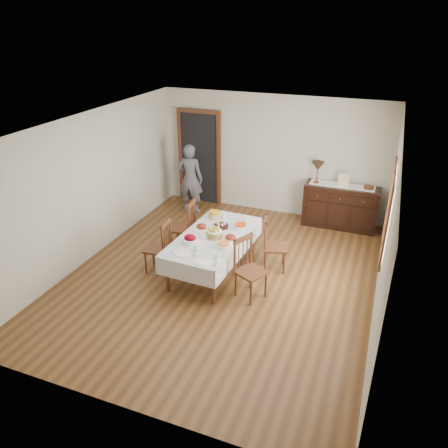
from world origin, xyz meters
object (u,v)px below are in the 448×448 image
(chair_left_near, at_px, (160,246))
(table_lamp, at_px, (318,167))
(chair_right_far, at_px, (272,244))
(chair_left_far, at_px, (185,226))
(dining_table, at_px, (213,240))
(chair_right_near, at_px, (249,268))
(sideboard, at_px, (340,206))
(person, at_px, (190,176))

(chair_left_near, distance_m, table_lamp, 3.69)
(chair_right_far, bearing_deg, chair_left_far, 71.82)
(chair_left_near, bearing_deg, chair_right_far, 107.29)
(dining_table, relative_size, table_lamp, 4.53)
(dining_table, bearing_deg, chair_right_far, 29.15)
(dining_table, height_order, chair_left_near, chair_left_near)
(chair_left_near, xyz_separation_m, table_lamp, (2.10, 2.93, 0.77))
(table_lamp, bearing_deg, chair_right_far, -98.56)
(chair_right_far, bearing_deg, chair_left_near, 97.45)
(chair_left_near, relative_size, chair_right_far, 1.00)
(chair_right_near, relative_size, chair_right_far, 1.03)
(chair_right_near, bearing_deg, chair_right_far, 18.38)
(chair_left_near, distance_m, sideboard, 3.95)
(chair_left_far, xyz_separation_m, chair_right_near, (1.57, -0.98, -0.01))
(person, bearing_deg, chair_left_near, 97.81)
(chair_left_far, xyz_separation_m, table_lamp, (2.03, 2.10, 0.75))
(person, distance_m, table_lamp, 2.76)
(table_lamp, bearing_deg, person, -171.36)
(dining_table, bearing_deg, sideboard, 58.88)
(chair_left_near, height_order, chair_left_far, chair_left_far)
(chair_left_far, bearing_deg, chair_right_far, 80.75)
(chair_left_far, height_order, table_lamp, table_lamp)
(chair_right_far, distance_m, person, 2.97)
(chair_left_far, bearing_deg, person, -165.16)
(chair_left_near, distance_m, chair_right_far, 1.93)
(dining_table, distance_m, chair_right_near, 0.92)
(chair_right_far, xyz_separation_m, person, (-2.37, 1.76, 0.34))
(chair_right_far, relative_size, sideboard, 0.64)
(chair_left_far, distance_m, chair_right_near, 1.85)
(chair_left_near, xyz_separation_m, chair_right_far, (1.78, 0.76, 0.00))
(table_lamp, bearing_deg, chair_left_near, -125.67)
(chair_right_near, bearing_deg, sideboard, 8.58)
(chair_left_far, xyz_separation_m, chair_right_far, (1.70, -0.07, -0.02))
(dining_table, xyz_separation_m, table_lamp, (1.25, 2.62, 0.64))
(chair_right_near, height_order, chair_right_far, chair_right_near)
(chair_left_far, relative_size, table_lamp, 2.19)
(chair_right_far, height_order, person, person)
(chair_left_near, height_order, table_lamp, table_lamp)
(chair_left_near, bearing_deg, person, -172.70)
(chair_left_near, distance_m, chair_left_far, 0.84)
(sideboard, xyz_separation_m, table_lamp, (-0.54, -0.00, 0.80))
(chair_left_far, relative_size, chair_right_near, 1.01)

